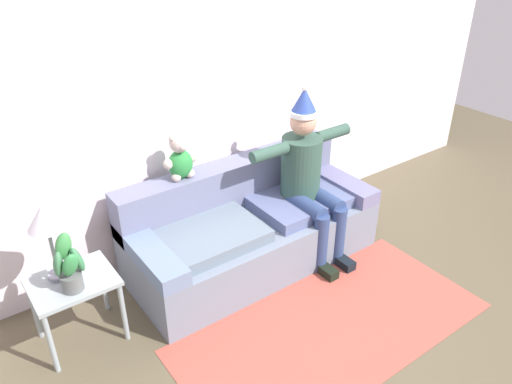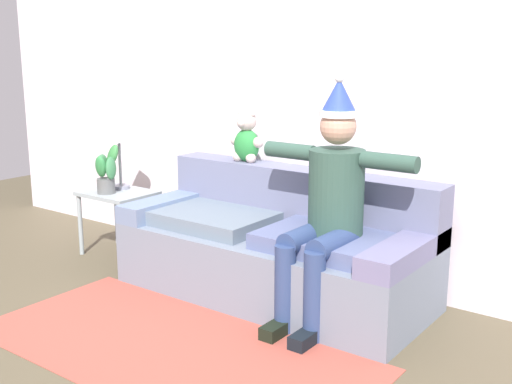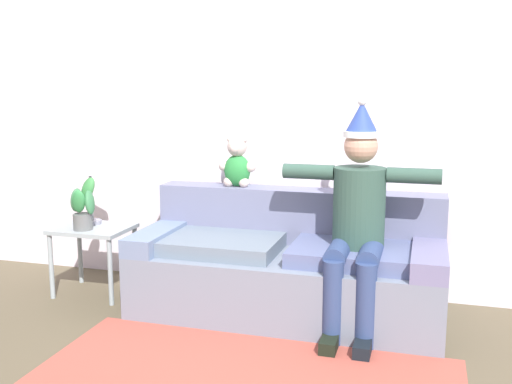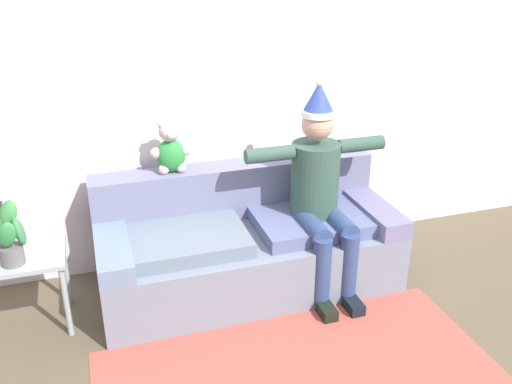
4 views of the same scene
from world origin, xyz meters
The scene contains 8 objects.
ground_plane centered at (0.00, 0.00, 0.00)m, with size 10.00×10.00×0.00m, color brown.
back_wall centered at (0.00, 1.55, 1.35)m, with size 7.00×0.10×2.70m, color silver.
couch centered at (0.00, 1.03, 0.32)m, with size 2.11×0.89×0.83m.
person_seated centered at (0.49, 0.86, 0.76)m, with size 1.02×0.77×1.51m.
teddy_bear centered at (-0.47, 1.30, 1.00)m, with size 0.29×0.17×0.38m.
side_table centered at (-1.51, 0.96, 0.44)m, with size 0.56×0.44×0.52m.
potted_plant centered at (-1.53, 0.87, 0.70)m, with size 0.22×0.23×0.40m.
area_rug centered at (0.00, -0.02, 0.00)m, with size 2.33×1.12×0.01m, color #AC4D3F.
Camera 4 is at (-1.01, -2.35, 2.29)m, focal length 38.80 mm.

